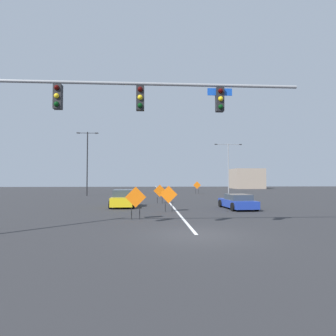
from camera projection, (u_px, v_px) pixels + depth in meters
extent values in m
plane|color=#2D2D30|center=(197.00, 235.00, 12.35)|extent=(152.91, 152.91, 0.00)
cube|color=white|center=(160.00, 191.00, 54.71)|extent=(0.16, 84.95, 0.01)
cylinder|color=gray|center=(140.00, 84.00, 12.44)|extent=(13.98, 0.14, 0.14)
cube|color=black|center=(58.00, 97.00, 12.19)|extent=(0.34, 0.32, 1.05)
sphere|color=#3A0503|center=(57.00, 88.00, 12.03)|extent=(0.22, 0.22, 0.22)
sphere|color=yellow|center=(57.00, 96.00, 12.02)|extent=(0.22, 0.22, 0.22)
sphere|color=black|center=(56.00, 104.00, 12.01)|extent=(0.22, 0.22, 0.22)
cube|color=black|center=(140.00, 98.00, 12.42)|extent=(0.34, 0.32, 1.05)
sphere|color=#3A0503|center=(140.00, 89.00, 12.26)|extent=(0.22, 0.22, 0.22)
sphere|color=yellow|center=(140.00, 97.00, 12.25)|extent=(0.22, 0.22, 0.22)
sphere|color=black|center=(140.00, 105.00, 12.23)|extent=(0.22, 0.22, 0.22)
cube|color=black|center=(220.00, 100.00, 12.64)|extent=(0.34, 0.32, 1.05)
sphere|color=#3A0503|center=(221.00, 91.00, 12.48)|extent=(0.22, 0.22, 0.22)
sphere|color=yellow|center=(221.00, 99.00, 12.47)|extent=(0.22, 0.22, 0.22)
sphere|color=black|center=(221.00, 107.00, 12.46)|extent=(0.22, 0.22, 0.22)
cube|color=#1447B7|center=(220.00, 92.00, 12.65)|extent=(1.10, 0.03, 0.32)
cylinder|color=black|center=(87.00, 164.00, 40.94)|extent=(0.16, 0.16, 9.15)
cylinder|color=black|center=(83.00, 133.00, 41.06)|extent=(1.31, 0.08, 0.08)
cube|color=#262628|center=(78.00, 133.00, 41.02)|extent=(0.44, 0.24, 0.14)
cylinder|color=black|center=(92.00, 133.00, 41.15)|extent=(1.31, 0.08, 0.08)
cube|color=#262628|center=(97.00, 133.00, 41.19)|extent=(0.44, 0.24, 0.14)
cylinder|color=gray|center=(228.00, 168.00, 48.75)|extent=(0.16, 0.16, 8.45)
cylinder|color=gray|center=(222.00, 144.00, 48.83)|extent=(2.13, 0.08, 0.08)
cube|color=#262628|center=(216.00, 144.00, 48.76)|extent=(0.44, 0.24, 0.14)
cylinder|color=gray|center=(234.00, 144.00, 48.97)|extent=(2.13, 0.08, 0.08)
cube|color=#262628|center=(240.00, 145.00, 49.04)|extent=(0.44, 0.24, 0.14)
cube|color=orange|center=(169.00, 195.00, 21.19)|extent=(1.29, 0.28, 1.30)
cylinder|color=black|center=(165.00, 208.00, 21.18)|extent=(0.05, 0.05, 0.59)
cylinder|color=black|center=(172.00, 208.00, 21.12)|extent=(0.05, 0.05, 0.59)
cube|color=orange|center=(160.00, 191.00, 28.33)|extent=(1.23, 0.04, 1.23)
cylinder|color=black|center=(157.00, 200.00, 28.28)|extent=(0.05, 0.05, 0.61)
cylinder|color=black|center=(162.00, 200.00, 28.31)|extent=(0.05, 0.05, 0.61)
cube|color=orange|center=(136.00, 197.00, 17.13)|extent=(1.25, 0.11, 1.25)
cylinder|color=black|center=(131.00, 214.00, 17.09)|extent=(0.05, 0.05, 0.68)
cylinder|color=black|center=(140.00, 214.00, 17.09)|extent=(0.05, 0.05, 0.68)
cube|color=orange|center=(197.00, 185.00, 46.64)|extent=(1.25, 0.12, 1.25)
cylinder|color=black|center=(196.00, 191.00, 46.60)|extent=(0.05, 0.05, 0.75)
cylinder|color=black|center=(199.00, 191.00, 46.60)|extent=(0.05, 0.05, 0.75)
cube|color=#1E389E|center=(237.00, 203.00, 23.03)|extent=(2.09, 4.50, 0.58)
cube|color=#333D47|center=(238.00, 197.00, 22.84)|extent=(1.77, 2.27, 0.45)
cylinder|color=black|center=(241.00, 203.00, 24.67)|extent=(0.26, 0.65, 0.64)
cylinder|color=black|center=(221.00, 203.00, 24.44)|extent=(0.26, 0.65, 0.64)
cylinder|color=black|center=(256.00, 207.00, 21.61)|extent=(0.26, 0.65, 0.64)
cylinder|color=black|center=(233.00, 207.00, 21.39)|extent=(0.26, 0.65, 0.64)
cube|color=gold|center=(123.00, 201.00, 24.52)|extent=(1.83, 3.87, 0.72)
cube|color=#333D47|center=(123.00, 193.00, 24.74)|extent=(1.64, 2.01, 0.60)
cylinder|color=black|center=(110.00, 205.00, 23.10)|extent=(0.22, 0.64, 0.64)
cylinder|color=black|center=(133.00, 205.00, 23.23)|extent=(0.22, 0.64, 0.64)
cylinder|color=black|center=(114.00, 202.00, 25.79)|extent=(0.22, 0.64, 0.64)
cylinder|color=black|center=(134.00, 202.00, 25.92)|extent=(0.22, 0.64, 0.64)
cube|color=gray|center=(247.00, 179.00, 72.13)|extent=(7.18, 7.22, 4.95)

